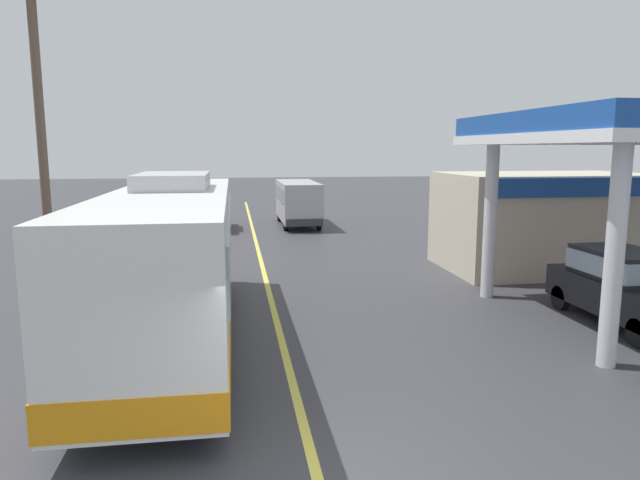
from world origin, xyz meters
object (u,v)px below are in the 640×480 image
at_px(minibus_opposing_lane, 298,199).
at_px(car_trailing_behind_bus, 213,210).
at_px(coach_bus_main, 172,264).
at_px(car_at_pump, 624,283).
at_px(pedestrian_near_pump, 611,280).

bearing_deg(minibus_opposing_lane, car_trailing_behind_bus, -169.34).
height_order(coach_bus_main, car_trailing_behind_bus, coach_bus_main).
relative_size(coach_bus_main, car_at_pump, 2.63).
distance_m(coach_bus_main, pedestrian_near_pump, 10.92).
distance_m(coach_bus_main, minibus_opposing_lane, 19.46).
xyz_separation_m(coach_bus_main, car_trailing_behind_bus, (0.29, 17.94, -0.71)).
bearing_deg(pedestrian_near_pump, car_at_pump, -102.80).
relative_size(pedestrian_near_pump, car_trailing_behind_bus, 0.40).
bearing_deg(car_trailing_behind_bus, pedestrian_near_pump, -59.19).
bearing_deg(coach_bus_main, car_trailing_behind_bus, 89.06).
xyz_separation_m(pedestrian_near_pump, car_trailing_behind_bus, (-10.59, 17.76, 0.08)).
bearing_deg(car_trailing_behind_bus, car_at_pump, -60.49).
distance_m(car_at_pump, car_trailing_behind_bus, 21.19).
height_order(coach_bus_main, minibus_opposing_lane, coach_bus_main).
height_order(minibus_opposing_lane, car_trailing_behind_bus, minibus_opposing_lane).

